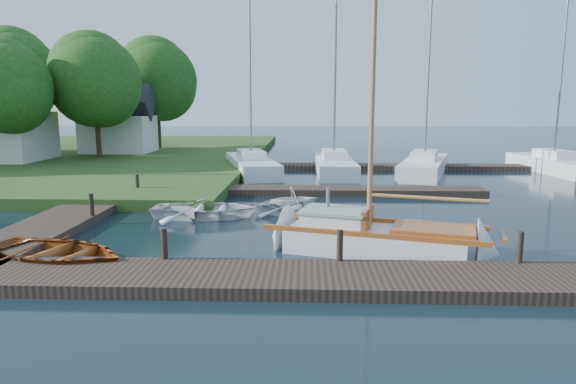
{
  "coord_description": "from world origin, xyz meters",
  "views": [
    {
      "loc": [
        0.64,
        -17.62,
        4.25
      ],
      "look_at": [
        0.0,
        0.0,
        1.2
      ],
      "focal_mm": 32.0,
      "sensor_mm": 36.0,
      "label": 1
    }
  ],
  "objects_px": {
    "mooring_post_3": "(520,247)",
    "sailboat": "(381,241)",
    "tender_c": "(298,206)",
    "marina_boat_5": "(554,163)",
    "mooring_post_4": "(92,205)",
    "marina_boat_3": "(424,165)",
    "mooring_post_5": "(137,183)",
    "marina_boat_0": "(251,164)",
    "tree_7": "(157,80)",
    "tree_2": "(6,87)",
    "mooring_post_1": "(164,244)",
    "tender_b": "(294,196)",
    "tree_4": "(14,76)",
    "tree_3": "(95,80)",
    "mooring_post_2": "(340,245)",
    "dinghy": "(55,249)",
    "tender_a": "(205,207)",
    "house_c": "(118,125)",
    "marina_boat_1": "(334,164)"
  },
  "relations": [
    {
      "from": "mooring_post_1",
      "to": "marina_boat_3",
      "type": "xyz_separation_m",
      "value": [
        10.82,
        18.74,
        -0.14
      ]
    },
    {
      "from": "dinghy",
      "to": "house_c",
      "type": "relative_size",
      "value": 0.78
    },
    {
      "from": "tender_c",
      "to": "tree_7",
      "type": "bearing_deg",
      "value": 50.16
    },
    {
      "from": "tree_7",
      "to": "mooring_post_3",
      "type": "bearing_deg",
      "value": -59.9
    },
    {
      "from": "mooring_post_5",
      "to": "tender_b",
      "type": "bearing_deg",
      "value": -16.45
    },
    {
      "from": "mooring_post_4",
      "to": "mooring_post_5",
      "type": "bearing_deg",
      "value": 90.0
    },
    {
      "from": "house_c",
      "to": "tree_7",
      "type": "height_order",
      "value": "tree_7"
    },
    {
      "from": "mooring_post_3",
      "to": "sailboat",
      "type": "height_order",
      "value": "sailboat"
    },
    {
      "from": "marina_boat_0",
      "to": "marina_boat_5",
      "type": "height_order",
      "value": "marina_boat_0"
    },
    {
      "from": "mooring_post_2",
      "to": "tree_4",
      "type": "xyz_separation_m",
      "value": [
        -23.5,
        27.05,
        5.67
      ]
    },
    {
      "from": "tender_a",
      "to": "tender_c",
      "type": "bearing_deg",
      "value": -81.15
    },
    {
      "from": "mooring_post_5",
      "to": "marina_boat_3",
      "type": "distance_m",
      "value": 17.21
    },
    {
      "from": "mooring_post_3",
      "to": "sailboat",
      "type": "xyz_separation_m",
      "value": [
        -3.2,
        1.76,
        -0.36
      ]
    },
    {
      "from": "mooring_post_5",
      "to": "tree_2",
      "type": "relative_size",
      "value": 0.1
    },
    {
      "from": "tender_a",
      "to": "dinghy",
      "type": "bearing_deg",
      "value": 153.38
    },
    {
      "from": "tree_4",
      "to": "tree_3",
      "type": "bearing_deg",
      "value": -26.57
    },
    {
      "from": "marina_boat_0",
      "to": "marina_boat_5",
      "type": "xyz_separation_m",
      "value": [
        18.86,
        0.98,
        -0.0
      ]
    },
    {
      "from": "marina_boat_5",
      "to": "mooring_post_4",
      "type": "bearing_deg",
      "value": 116.19
    },
    {
      "from": "dinghy",
      "to": "mooring_post_5",
      "type": "bearing_deg",
      "value": 23.99
    },
    {
      "from": "tender_b",
      "to": "marina_boat_1",
      "type": "relative_size",
      "value": 0.19
    },
    {
      "from": "dinghy",
      "to": "marina_boat_0",
      "type": "height_order",
      "value": "marina_boat_0"
    },
    {
      "from": "tree_7",
      "to": "tree_3",
      "type": "bearing_deg",
      "value": -104.04
    },
    {
      "from": "marina_boat_1",
      "to": "tree_4",
      "type": "bearing_deg",
      "value": 70.56
    },
    {
      "from": "marina_boat_3",
      "to": "tree_2",
      "type": "relative_size",
      "value": 1.38
    },
    {
      "from": "mooring_post_2",
      "to": "tender_c",
      "type": "height_order",
      "value": "mooring_post_2"
    },
    {
      "from": "mooring_post_4",
      "to": "marina_boat_3",
      "type": "distance_m",
      "value": 20.21
    },
    {
      "from": "sailboat",
      "to": "house_c",
      "type": "bearing_deg",
      "value": 140.23
    },
    {
      "from": "marina_boat_0",
      "to": "marina_boat_1",
      "type": "height_order",
      "value": "marina_boat_0"
    },
    {
      "from": "tender_a",
      "to": "house_c",
      "type": "height_order",
      "value": "house_c"
    },
    {
      "from": "marina_boat_1",
      "to": "marina_boat_3",
      "type": "relative_size",
      "value": 0.98
    },
    {
      "from": "marina_boat_1",
      "to": "tree_2",
      "type": "height_order",
      "value": "marina_boat_1"
    },
    {
      "from": "dinghy",
      "to": "marina_boat_5",
      "type": "bearing_deg",
      "value": -30.27
    },
    {
      "from": "mooring_post_1",
      "to": "tender_a",
      "type": "relative_size",
      "value": 0.2
    },
    {
      "from": "mooring_post_3",
      "to": "tender_c",
      "type": "xyz_separation_m",
      "value": [
        -5.66,
        6.78,
        -0.35
      ]
    },
    {
      "from": "sailboat",
      "to": "mooring_post_4",
      "type": "bearing_deg",
      "value": 178.28
    },
    {
      "from": "tender_c",
      "to": "marina_boat_5",
      "type": "relative_size",
      "value": 0.3
    },
    {
      "from": "sailboat",
      "to": "marina_boat_1",
      "type": "relative_size",
      "value": 0.93
    },
    {
      "from": "mooring_post_3",
      "to": "dinghy",
      "type": "relative_size",
      "value": 0.19
    },
    {
      "from": "mooring_post_1",
      "to": "marina_boat_3",
      "type": "distance_m",
      "value": 21.64
    },
    {
      "from": "marina_boat_5",
      "to": "mooring_post_2",
      "type": "bearing_deg",
      "value": 137.14
    },
    {
      "from": "mooring_post_5",
      "to": "marina_boat_0",
      "type": "bearing_deg",
      "value": 64.48
    },
    {
      "from": "dinghy",
      "to": "tender_a",
      "type": "bearing_deg",
      "value": -7.74
    },
    {
      "from": "mooring_post_5",
      "to": "tender_b",
      "type": "distance_m",
      "value": 7.46
    },
    {
      "from": "tender_a",
      "to": "marina_boat_1",
      "type": "distance_m",
      "value": 14.04
    },
    {
      "from": "tender_a",
      "to": "tree_2",
      "type": "distance_m",
      "value": 20.2
    },
    {
      "from": "mooring_post_1",
      "to": "tree_2",
      "type": "xyz_separation_m",
      "value": [
        -15.0,
        19.05,
        4.55
      ]
    },
    {
      "from": "mooring_post_4",
      "to": "sailboat",
      "type": "bearing_deg",
      "value": -18.3
    },
    {
      "from": "marina_boat_0",
      "to": "marina_boat_3",
      "type": "relative_size",
      "value": 1.12
    },
    {
      "from": "tender_c",
      "to": "marina_boat_5",
      "type": "distance_m",
      "value": 20.45
    },
    {
      "from": "tree_7",
      "to": "tree_2",
      "type": "bearing_deg",
      "value": -116.57
    }
  ]
}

